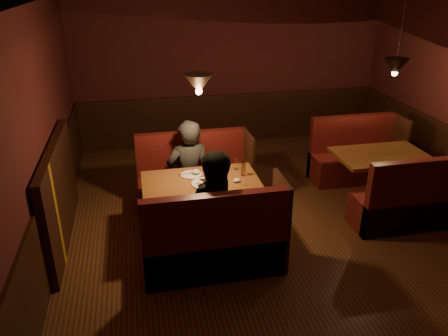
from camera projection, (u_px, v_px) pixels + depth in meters
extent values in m
cube|color=#4A281B|center=(286.00, 230.00, 5.99)|extent=(6.00, 7.00, 0.01)
cube|color=black|center=(301.00, 4.00, 4.79)|extent=(6.00, 7.00, 0.01)
cube|color=#4B151B|center=(231.00, 71.00, 8.52)|extent=(6.00, 0.01, 2.90)
cube|color=#4B151B|center=(35.00, 148.00, 4.83)|extent=(0.01, 7.00, 2.90)
cube|color=black|center=(231.00, 118.00, 8.89)|extent=(6.00, 0.04, 1.00)
cube|color=black|center=(52.00, 221.00, 5.23)|extent=(0.04, 7.00, 1.00)
cube|color=black|center=(59.00, 194.00, 5.53)|extent=(0.10, 2.20, 1.30)
cube|color=#C18B1E|center=(58.00, 216.00, 5.05)|extent=(0.01, 0.12, 1.30)
cylinder|color=#333333|center=(198.00, 48.00, 4.88)|extent=(0.01, 0.01, 0.80)
cone|color=black|center=(199.00, 84.00, 5.04)|extent=(0.34, 0.34, 0.22)
sphere|color=#FFBF72|center=(199.00, 91.00, 5.08)|extent=(0.08, 0.08, 0.08)
cylinder|color=#333333|center=(400.00, 36.00, 5.78)|extent=(0.01, 0.01, 0.80)
cone|color=black|center=(396.00, 67.00, 5.94)|extent=(0.34, 0.34, 0.22)
sphere|color=#FFBF72|center=(395.00, 73.00, 5.98)|extent=(0.08, 0.08, 0.08)
cube|color=brown|center=(201.00, 183.00, 5.57)|extent=(1.49, 0.90, 0.05)
cylinder|color=black|center=(202.00, 210.00, 5.73)|extent=(0.15, 0.15, 0.74)
cylinder|color=black|center=(202.00, 233.00, 5.87)|extent=(0.59, 0.59, 0.04)
cylinder|color=silver|center=(203.00, 184.00, 5.46)|extent=(0.30, 0.30, 0.02)
cube|color=black|center=(204.00, 181.00, 5.46)|extent=(0.10, 0.08, 0.04)
ellipsoid|color=silver|center=(200.00, 183.00, 5.39)|extent=(0.07, 0.07, 0.06)
cube|color=tan|center=(215.00, 185.00, 5.36)|extent=(0.09, 0.08, 0.03)
cylinder|color=silver|center=(204.00, 186.00, 5.36)|extent=(0.05, 0.14, 0.01)
cylinder|color=silver|center=(191.00, 175.00, 5.71)|extent=(0.28, 0.28, 0.02)
ellipsoid|color=beige|center=(196.00, 172.00, 5.70)|extent=(0.11, 0.11, 0.06)
cube|color=silver|center=(186.00, 174.00, 5.70)|extent=(0.21, 0.03, 0.00)
cylinder|color=white|center=(222.00, 176.00, 5.59)|extent=(0.06, 0.06, 0.09)
cylinder|color=white|center=(236.00, 164.00, 5.86)|extent=(0.08, 0.08, 0.16)
cylinder|color=white|center=(244.00, 179.00, 5.42)|extent=(0.08, 0.08, 0.16)
cylinder|color=#47230F|center=(243.00, 169.00, 5.68)|extent=(0.06, 0.06, 0.17)
cylinder|color=#47230F|center=(244.00, 161.00, 5.62)|extent=(0.03, 0.03, 0.07)
ellipsoid|color=white|center=(237.00, 180.00, 5.52)|extent=(0.10, 0.09, 0.05)
cube|color=#4E0F0D|center=(194.00, 192.00, 6.47)|extent=(1.59, 0.58, 0.48)
cube|color=#4E0F0D|center=(191.00, 167.00, 6.54)|extent=(1.59, 0.13, 1.12)
cube|color=black|center=(247.00, 168.00, 6.49)|extent=(0.04, 0.58, 1.12)
cube|color=#4E0F0D|center=(212.00, 252.00, 5.10)|extent=(1.59, 0.58, 0.48)
cube|color=#4E0F0D|center=(216.00, 240.00, 4.76)|extent=(1.59, 0.13, 1.12)
cube|color=black|center=(281.00, 221.00, 5.12)|extent=(0.04, 0.58, 1.12)
cube|color=brown|center=(381.00, 156.00, 6.48)|extent=(1.35, 0.86, 0.05)
cylinder|color=black|center=(378.00, 179.00, 6.64)|extent=(0.14, 0.14, 0.71)
cylinder|color=black|center=(374.00, 198.00, 6.77)|extent=(0.57, 0.57, 0.04)
cube|color=#4E0F0D|center=(354.00, 167.00, 7.35)|extent=(1.45, 0.56, 0.46)
cube|color=#4E0F0D|center=(350.00, 145.00, 7.42)|extent=(1.45, 0.12, 1.07)
cube|color=black|center=(397.00, 147.00, 7.36)|extent=(0.04, 0.56, 1.07)
cube|color=#4E0F0D|center=(404.00, 209.00, 6.03)|extent=(1.45, 0.56, 0.46)
cube|color=#4E0F0D|center=(417.00, 197.00, 5.71)|extent=(1.45, 0.12, 1.07)
imported|color=#262626|center=(188.00, 156.00, 6.11)|extent=(0.68, 0.49, 1.75)
imported|color=black|center=(220.00, 196.00, 5.01)|extent=(1.03, 0.91, 1.76)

